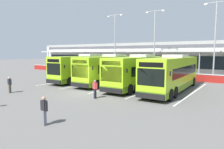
{
  "coord_description": "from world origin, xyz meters",
  "views": [
    {
      "loc": [
        13.0,
        -15.35,
        4.03
      ],
      "look_at": [
        0.44,
        3.0,
        1.6
      ],
      "focal_mm": 32.57,
      "sensor_mm": 36.0,
      "label": 1
    }
  ],
  "objects_px": {
    "coach_bus_left_centre": "(111,70)",
    "pedestrian_near_bin": "(44,110)",
    "lamp_post_east": "(215,36)",
    "coach_bus_right_centre": "(172,74)",
    "pedestrian_in_dark_coat": "(95,88)",
    "lamp_post_west": "(115,40)",
    "coach_bus_centre": "(139,72)",
    "lamp_post_centre": "(155,39)",
    "coach_bus_leftmost": "(86,68)",
    "pedestrian_approaching_bus": "(10,84)"
  },
  "relations": [
    {
      "from": "coach_bus_left_centre",
      "to": "pedestrian_near_bin",
      "type": "distance_m",
      "value": 16.06
    },
    {
      "from": "lamp_post_east",
      "to": "coach_bus_right_centre",
      "type": "bearing_deg",
      "value": -102.46
    },
    {
      "from": "lamp_post_east",
      "to": "pedestrian_near_bin",
      "type": "bearing_deg",
      "value": -101.33
    },
    {
      "from": "pedestrian_in_dark_coat",
      "to": "lamp_post_west",
      "type": "height_order",
      "value": "lamp_post_west"
    },
    {
      "from": "coach_bus_right_centre",
      "to": "lamp_post_west",
      "type": "bearing_deg",
      "value": 142.83
    },
    {
      "from": "coach_bus_right_centre",
      "to": "coach_bus_centre",
      "type": "bearing_deg",
      "value": 176.01
    },
    {
      "from": "lamp_post_west",
      "to": "pedestrian_near_bin",
      "type": "bearing_deg",
      "value": -64.57
    },
    {
      "from": "pedestrian_near_bin",
      "to": "coach_bus_left_centre",
      "type": "bearing_deg",
      "value": 111.52
    },
    {
      "from": "pedestrian_in_dark_coat",
      "to": "coach_bus_centre",
      "type": "bearing_deg",
      "value": 86.44
    },
    {
      "from": "coach_bus_left_centre",
      "to": "lamp_post_west",
      "type": "height_order",
      "value": "lamp_post_west"
    },
    {
      "from": "lamp_post_centre",
      "to": "lamp_post_east",
      "type": "bearing_deg",
      "value": -5.16
    },
    {
      "from": "pedestrian_in_dark_coat",
      "to": "lamp_post_centre",
      "type": "xyz_separation_m",
      "value": [
        -2.44,
        18.84,
        5.42
      ]
    },
    {
      "from": "coach_bus_leftmost",
      "to": "pedestrian_in_dark_coat",
      "type": "xyz_separation_m",
      "value": [
        8.31,
        -8.25,
        -0.91
      ]
    },
    {
      "from": "coach_bus_leftmost",
      "to": "coach_bus_left_centre",
      "type": "height_order",
      "value": "same"
    },
    {
      "from": "pedestrian_near_bin",
      "to": "lamp_post_centre",
      "type": "relative_size",
      "value": 0.15
    },
    {
      "from": "coach_bus_centre",
      "to": "lamp_post_west",
      "type": "xyz_separation_m",
      "value": [
        -10.48,
        10.71,
        4.5
      ]
    },
    {
      "from": "pedestrian_in_dark_coat",
      "to": "lamp_post_west",
      "type": "xyz_separation_m",
      "value": [
        -10.01,
        18.27,
        5.42
      ]
    },
    {
      "from": "pedestrian_approaching_bus",
      "to": "lamp_post_west",
      "type": "height_order",
      "value": "lamp_post_west"
    },
    {
      "from": "coach_bus_leftmost",
      "to": "coach_bus_left_centre",
      "type": "bearing_deg",
      "value": -1.15
    },
    {
      "from": "pedestrian_in_dark_coat",
      "to": "pedestrian_near_bin",
      "type": "distance_m",
      "value": 7.02
    },
    {
      "from": "pedestrian_in_dark_coat",
      "to": "pedestrian_near_bin",
      "type": "relative_size",
      "value": 1.0
    },
    {
      "from": "coach_bus_right_centre",
      "to": "lamp_post_centre",
      "type": "relative_size",
      "value": 1.11
    },
    {
      "from": "pedestrian_near_bin",
      "to": "coach_bus_centre",
      "type": "bearing_deg",
      "value": 95.66
    },
    {
      "from": "coach_bus_centre",
      "to": "lamp_post_centre",
      "type": "xyz_separation_m",
      "value": [
        -2.91,
        11.28,
        4.5
      ]
    },
    {
      "from": "coach_bus_centre",
      "to": "pedestrian_approaching_bus",
      "type": "distance_m",
      "value": 13.87
    },
    {
      "from": "pedestrian_in_dark_coat",
      "to": "pedestrian_approaching_bus",
      "type": "height_order",
      "value": "same"
    },
    {
      "from": "pedestrian_near_bin",
      "to": "coach_bus_leftmost",
      "type": "bearing_deg",
      "value": 124.21
    },
    {
      "from": "coach_bus_left_centre",
      "to": "lamp_post_centre",
      "type": "bearing_deg",
      "value": 81.7
    },
    {
      "from": "pedestrian_near_bin",
      "to": "lamp_post_west",
      "type": "height_order",
      "value": "lamp_post_west"
    },
    {
      "from": "coach_bus_left_centre",
      "to": "pedestrian_approaching_bus",
      "type": "relative_size",
      "value": 7.54
    },
    {
      "from": "pedestrian_in_dark_coat",
      "to": "lamp_post_centre",
      "type": "relative_size",
      "value": 0.15
    },
    {
      "from": "coach_bus_right_centre",
      "to": "lamp_post_east",
      "type": "bearing_deg",
      "value": 77.54
    },
    {
      "from": "lamp_post_west",
      "to": "coach_bus_centre",
      "type": "bearing_deg",
      "value": -45.62
    },
    {
      "from": "coach_bus_leftmost",
      "to": "pedestrian_in_dark_coat",
      "type": "relative_size",
      "value": 7.54
    },
    {
      "from": "coach_bus_left_centre",
      "to": "lamp_post_centre",
      "type": "distance_m",
      "value": 11.69
    },
    {
      "from": "coach_bus_leftmost",
      "to": "lamp_post_centre",
      "type": "height_order",
      "value": "lamp_post_centre"
    },
    {
      "from": "coach_bus_left_centre",
      "to": "coach_bus_right_centre",
      "type": "bearing_deg",
      "value": -5.97
    },
    {
      "from": "pedestrian_approaching_bus",
      "to": "coach_bus_leftmost",
      "type": "bearing_deg",
      "value": 88.7
    },
    {
      "from": "coach_bus_centre",
      "to": "coach_bus_right_centre",
      "type": "relative_size",
      "value": 1.0
    },
    {
      "from": "coach_bus_centre",
      "to": "pedestrian_in_dark_coat",
      "type": "height_order",
      "value": "coach_bus_centre"
    },
    {
      "from": "coach_bus_leftmost",
      "to": "lamp_post_east",
      "type": "bearing_deg",
      "value": 32.74
    },
    {
      "from": "coach_bus_leftmost",
      "to": "lamp_post_west",
      "type": "relative_size",
      "value": 1.11
    },
    {
      "from": "coach_bus_leftmost",
      "to": "coach_bus_left_centre",
      "type": "xyz_separation_m",
      "value": [
        4.32,
        -0.09,
        0.0
      ]
    },
    {
      "from": "coach_bus_centre",
      "to": "pedestrian_in_dark_coat",
      "type": "distance_m",
      "value": 7.63
    },
    {
      "from": "coach_bus_centre",
      "to": "pedestrian_near_bin",
      "type": "relative_size",
      "value": 7.54
    },
    {
      "from": "coach_bus_leftmost",
      "to": "coach_bus_centre",
      "type": "height_order",
      "value": "same"
    },
    {
      "from": "lamp_post_centre",
      "to": "lamp_post_east",
      "type": "height_order",
      "value": "same"
    },
    {
      "from": "pedestrian_approaching_bus",
      "to": "lamp_post_west",
      "type": "distance_m",
      "value": 21.92
    },
    {
      "from": "lamp_post_west",
      "to": "lamp_post_centre",
      "type": "height_order",
      "value": "same"
    },
    {
      "from": "pedestrian_approaching_bus",
      "to": "lamp_post_centre",
      "type": "height_order",
      "value": "lamp_post_centre"
    }
  ]
}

